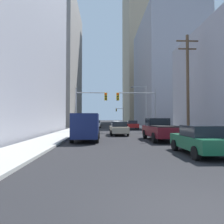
# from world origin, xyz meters

# --- Properties ---
(ground_plane) EXTENTS (400.00, 400.00, 0.00)m
(ground_plane) POSITION_xyz_m (0.00, 0.00, 0.00)
(ground_plane) COLOR black
(sidewalk_left) EXTENTS (2.91, 160.00, 0.15)m
(sidewalk_left) POSITION_xyz_m (-6.31, 50.00, 0.07)
(sidewalk_left) COLOR #9E9E99
(sidewalk_left) RESTS_ON ground
(sidewalk_right) EXTENTS (2.91, 160.00, 0.15)m
(sidewalk_right) POSITION_xyz_m (6.31, 50.00, 0.07)
(sidewalk_right) COLOR #9E9E99
(sidewalk_right) RESTS_ON ground
(pickup_truck_maroon) EXTENTS (2.20, 5.43, 1.90)m
(pickup_truck_maroon) POSITION_xyz_m (3.10, 13.42, 0.93)
(pickup_truck_maroon) COLOR maroon
(pickup_truck_maroon) RESTS_ON ground
(cargo_van_navy) EXTENTS (2.16, 5.23, 2.26)m
(cargo_van_navy) POSITION_xyz_m (-3.17, 13.36, 1.29)
(cargo_van_navy) COLOR #141E4C
(cargo_van_navy) RESTS_ON ground
(sedan_green) EXTENTS (1.95, 4.21, 1.52)m
(sedan_green) POSITION_xyz_m (3.28, 6.53, 0.77)
(sedan_green) COLOR #195938
(sedan_green) RESTS_ON ground
(sedan_beige) EXTENTS (1.95, 4.25, 1.52)m
(sedan_beige) POSITION_xyz_m (-0.02, 18.84, 0.77)
(sedan_beige) COLOR #C6B793
(sedan_beige) RESTS_ON ground
(sedan_red) EXTENTS (1.95, 4.21, 1.52)m
(sedan_red) POSITION_xyz_m (3.28, 31.43, 0.77)
(sedan_red) COLOR maroon
(sedan_red) RESTS_ON ground
(sedan_white) EXTENTS (1.95, 4.24, 1.52)m
(sedan_white) POSITION_xyz_m (-3.20, 37.29, 0.77)
(sedan_white) COLOR white
(sedan_white) RESTS_ON ground
(traffic_signal_near_left) EXTENTS (4.32, 0.44, 6.00)m
(traffic_signal_near_left) POSITION_xyz_m (-3.60, 23.85, 4.07)
(traffic_signal_near_left) COLOR gray
(traffic_signal_near_left) RESTS_ON ground
(traffic_signal_near_right) EXTENTS (5.50, 0.44, 6.00)m
(traffic_signal_near_right) POSITION_xyz_m (3.05, 23.85, 4.12)
(traffic_signal_near_right) COLOR gray
(traffic_signal_near_right) RESTS_ON ground
(traffic_signal_far_right) EXTENTS (2.86, 0.44, 6.00)m
(traffic_signal_far_right) POSITION_xyz_m (4.27, 67.87, 4.00)
(traffic_signal_far_right) COLOR gray
(traffic_signal_far_right) RESTS_ON ground
(utility_pole_right) EXTENTS (2.20, 0.28, 10.20)m
(utility_pole_right) POSITION_xyz_m (6.60, 15.79, 5.38)
(utility_pole_right) COLOR brown
(utility_pole_right) RESTS_ON ground
(street_lamp_right) EXTENTS (2.75, 0.32, 7.50)m
(street_lamp_right) POSITION_xyz_m (5.10, 30.48, 4.58)
(street_lamp_right) COLOR gray
(street_lamp_right) RESTS_ON ground
(building_left_mid_office) EXTENTS (17.64, 23.95, 33.83)m
(building_left_mid_office) POSITION_xyz_m (-17.72, 51.77, 16.91)
(building_left_mid_office) COLOR gray
(building_left_mid_office) RESTS_ON ground
(building_right_mid_block) EXTENTS (14.19, 25.20, 28.81)m
(building_right_mid_block) POSITION_xyz_m (15.77, 51.84, 14.40)
(building_right_mid_block) COLOR #93939E
(building_right_mid_block) RESTS_ON ground
(building_right_far_highrise) EXTENTS (25.22, 29.37, 66.80)m
(building_right_far_highrise) POSITION_xyz_m (21.26, 90.30, 33.40)
(building_right_far_highrise) COLOR tan
(building_right_far_highrise) RESTS_ON ground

